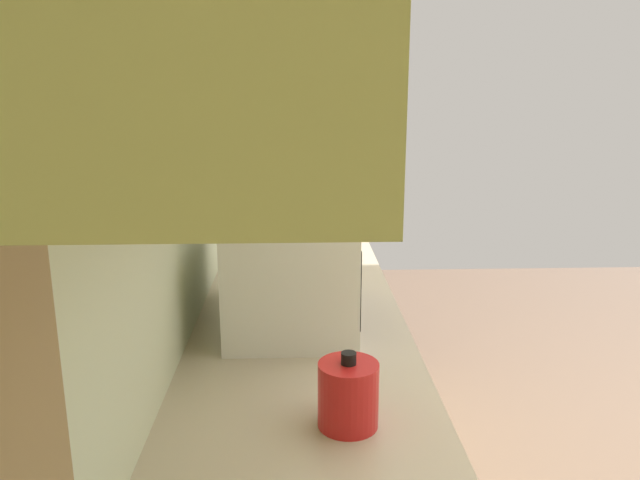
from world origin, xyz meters
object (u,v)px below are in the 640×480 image
(microwave, at_px, (292,269))
(bowl, at_px, (319,232))
(oven_range, at_px, (299,278))
(kettle, at_px, (348,394))

(microwave, xyz_separation_m, bowl, (0.99, -0.12, -0.13))
(bowl, bearing_deg, oven_range, 7.40)
(oven_range, distance_m, bowl, 0.87)
(bowl, xyz_separation_m, kettle, (-1.58, 0.00, 0.04))
(microwave, relative_size, kettle, 3.19)
(oven_range, xyz_separation_m, kettle, (-2.31, -0.09, 0.50))
(bowl, height_order, kettle, kettle)
(microwave, distance_m, bowl, 1.01)
(bowl, bearing_deg, microwave, 173.26)
(microwave, height_order, bowl, microwave)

